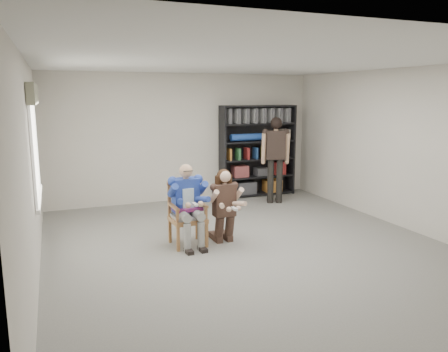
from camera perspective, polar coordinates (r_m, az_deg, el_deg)
name	(u,v)px	position (r m, az deg, el deg)	size (l,w,h in m)	color
room_shell	(251,159)	(6.48, 3.60, 2.26)	(6.00, 7.00, 2.80)	silver
floor	(250,249)	(6.82, 3.46, -9.46)	(6.00, 7.00, 0.01)	slate
window_left	(36,144)	(6.84, -23.35, 3.80)	(0.16, 2.00, 1.75)	silver
armchair	(188,214)	(6.85, -4.77, -5.00)	(0.58, 0.56, 1.00)	#9E5A33
seated_man	(187,205)	(6.81, -4.79, -3.79)	(0.56, 0.78, 1.30)	navy
kneeling_woman	(225,207)	(6.90, 0.13, -4.04)	(0.50, 0.80, 1.19)	#31231A
bookshelf	(258,151)	(10.18, 4.42, 3.28)	(1.80, 0.38, 2.10)	black
standing_man	(275,161)	(9.50, 6.73, 1.98)	(0.57, 0.32, 1.86)	black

